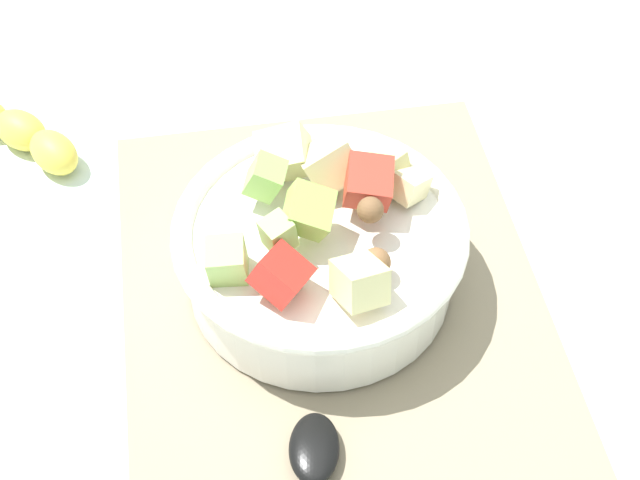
% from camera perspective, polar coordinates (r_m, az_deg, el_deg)
% --- Properties ---
extents(ground_plane, '(2.40, 2.40, 0.00)m').
position_cam_1_polar(ground_plane, '(0.76, 0.70, -3.16)').
color(ground_plane, silver).
extents(placemat, '(0.41, 0.34, 0.01)m').
position_cam_1_polar(placemat, '(0.76, 0.70, -3.02)').
color(placemat, gray).
rests_on(placemat, ground_plane).
extents(salad_bowl, '(0.23, 0.23, 0.12)m').
position_cam_1_polar(salad_bowl, '(0.72, 0.00, -0.39)').
color(salad_bowl, white).
rests_on(salad_bowl, placemat).
extents(banana_whole, '(0.12, 0.13, 0.04)m').
position_cam_1_polar(banana_whole, '(0.90, -18.06, 6.31)').
color(banana_whole, yellow).
rests_on(banana_whole, ground_plane).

